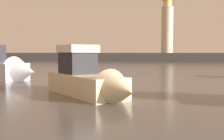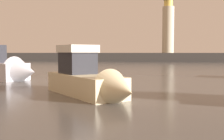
{
  "view_description": "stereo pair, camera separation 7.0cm",
  "coord_description": "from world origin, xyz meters",
  "views": [
    {
      "loc": [
        3.09,
        -0.97,
        2.22
      ],
      "look_at": [
        0.3,
        15.36,
        1.17
      ],
      "focal_mm": 44.53,
      "sensor_mm": 36.0,
      "label": 1
    },
    {
      "loc": [
        3.16,
        -0.96,
        2.22
      ],
      "look_at": [
        0.3,
        15.36,
        1.17
      ],
      "focal_mm": 44.53,
      "sensor_mm": 36.0,
      "label": 2
    }
  ],
  "objects": [
    {
      "name": "lighthouse",
      "position": [
        4.83,
        66.13,
        8.39
      ],
      "size": [
        2.73,
        2.73,
        13.21
      ],
      "color": "beige",
      "rests_on": "breakwater"
    },
    {
      "name": "motorboat_0",
      "position": [
        -9.67,
        19.71,
        0.93
      ],
      "size": [
        8.36,
        4.97,
        3.27
      ],
      "color": "silver",
      "rests_on": "ground_plane"
    },
    {
      "name": "breakwater",
      "position": [
        0.0,
        66.13,
        1.07
      ],
      "size": [
        75.92,
        4.56,
        2.13
      ],
      "primitive_type": "cube",
      "color": "#423F3D",
      "rests_on": "ground_plane"
    },
    {
      "name": "ground_plane",
      "position": [
        0.0,
        33.07,
        0.0
      ],
      "size": [
        220.0,
        220.0,
        0.0
      ],
      "primitive_type": "plane",
      "color": "#4C4742"
    },
    {
      "name": "motorboat_3",
      "position": [
        -0.31,
        12.58,
        0.83
      ],
      "size": [
        6.12,
        6.41,
        2.93
      ],
      "color": "beige",
      "rests_on": "ground_plane"
    }
  ]
}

